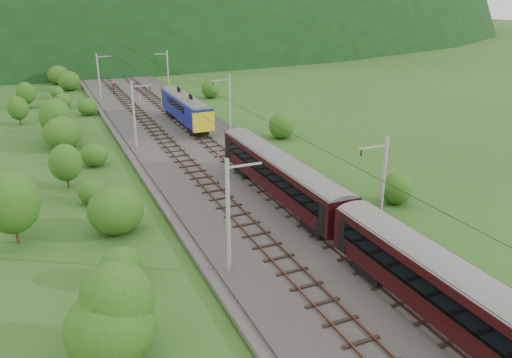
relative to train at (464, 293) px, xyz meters
name	(u,v)px	position (x,y,z in m)	size (l,w,h in m)	color
ground	(308,256)	(-2.40, 11.97, -3.39)	(600.00, 600.00, 0.00)	#2A4C17
railbed	(254,204)	(-2.40, 21.97, -3.24)	(14.00, 220.00, 0.30)	#38332D
track_left	(229,206)	(-4.80, 21.97, -3.02)	(2.40, 220.00, 0.27)	brown
track_right	(278,198)	(0.00, 21.97, -3.02)	(2.40, 220.00, 0.27)	brown
catenary_left	(134,113)	(-8.52, 43.97, 1.11)	(2.54, 192.28, 8.00)	gray
catenary_right	(229,104)	(3.72, 43.97, 1.11)	(2.54, 192.28, 8.00)	gray
overhead_wires	(254,130)	(-2.40, 21.97, 3.71)	(4.83, 198.00, 0.03)	black
mountain_main	(62,30)	(-2.40, 271.97, -3.39)	(504.00, 360.00, 244.00)	black
train	(464,293)	(0.00, 0.00, 0.00)	(2.84, 114.48, 4.94)	black
hazard_post_near	(140,99)	(-2.78, 70.24, -2.40)	(0.15, 0.15, 1.37)	red
hazard_post_far	(218,158)	(-1.66, 33.43, -2.32)	(0.16, 0.16, 1.53)	red
signal	(113,87)	(-5.64, 80.84, -1.83)	(0.24, 0.24, 2.14)	black
vegetation_left	(73,162)	(-16.59, 34.47, -1.12)	(13.49, 148.85, 5.96)	#244D14
vegetation_right	(400,192)	(9.25, 16.30, -1.87)	(6.27, 104.50, 3.23)	#244D14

